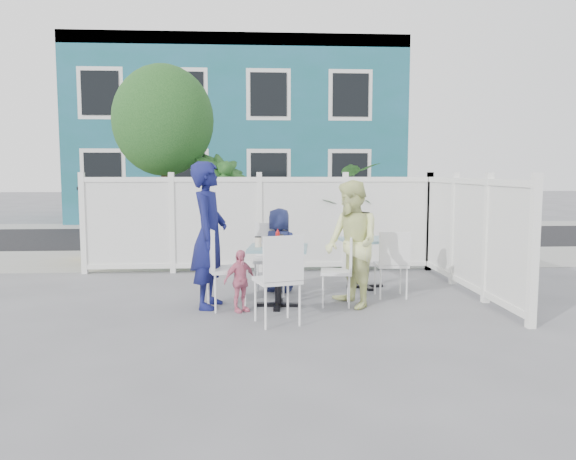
{
  "coord_description": "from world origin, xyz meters",
  "views": [
    {
      "loc": [
        -0.0,
        -6.98,
        1.7
      ],
      "look_at": [
        0.45,
        0.35,
        0.93
      ],
      "focal_mm": 35.0,
      "sensor_mm": 36.0,
      "label": 1
    }
  ],
  "objects": [
    {
      "name": "fence_right",
      "position": [
        3.0,
        0.6,
        0.78
      ],
      "size": [
        0.08,
        3.66,
        1.6
      ],
      "rotation": [
        0.0,
        0.0,
        1.57
      ],
      "color": "white",
      "rests_on": "ground"
    },
    {
      "name": "potted_shrub_a",
      "position": [
        -0.61,
        3.1,
        1.01
      ],
      "size": [
        1.59,
        1.59,
        2.02
      ],
      "primitive_type": "imported",
      "rotation": [
        0.0,
        0.0,
        0.68
      ],
      "color": "#143915",
      "rests_on": "ground"
    },
    {
      "name": "chair_near",
      "position": [
        0.28,
        -0.94,
        0.59
      ],
      "size": [
        0.57,
        0.56,
        1.01
      ],
      "rotation": [
        0.0,
        0.0,
        0.3
      ],
      "color": "white",
      "rests_on": "ground"
    },
    {
      "name": "chair_spare",
      "position": [
        1.85,
        0.31,
        0.53
      ],
      "size": [
        0.41,
        0.4,
        0.91
      ],
      "rotation": [
        0.0,
        0.0,
        -0.0
      ],
      "color": "white",
      "rests_on": "ground"
    },
    {
      "name": "toddler",
      "position": [
        -0.17,
        -0.29,
        0.38
      ],
      "size": [
        0.47,
        0.4,
        0.76
      ],
      "primitive_type": "imported",
      "rotation": [
        0.0,
        0.0,
        0.59
      ],
      "color": "pink",
      "rests_on": "ground"
    },
    {
      "name": "woman",
      "position": [
        1.22,
        -0.12,
        0.79
      ],
      "size": [
        0.82,
        0.93,
        1.59
      ],
      "primitive_type": "imported",
      "rotation": [
        0.0,
        0.0,
        -1.24
      ],
      "color": "#DDED50",
      "rests_on": "ground"
    },
    {
      "name": "plate_main",
      "position": [
        0.28,
        -0.19,
        0.77
      ],
      "size": [
        0.25,
        0.25,
        0.02
      ],
      "primitive_type": "cylinder",
      "color": "white",
      "rests_on": "main_table"
    },
    {
      "name": "ketchup_bottle",
      "position": [
        0.3,
        0.0,
        0.85
      ],
      "size": [
        0.05,
        0.05,
        0.17
      ],
      "primitive_type": "cylinder",
      "color": "#AC1112",
      "rests_on": "main_table"
    },
    {
      "name": "salad_bowl",
      "position": [
        0.49,
        -0.02,
        0.79
      ],
      "size": [
        0.24,
        0.24,
        0.06
      ],
      "primitive_type": "imported",
      "color": "white",
      "rests_on": "main_table"
    },
    {
      "name": "spare_table",
      "position": [
        1.62,
        1.02,
        0.56
      ],
      "size": [
        0.77,
        0.77,
        0.72
      ],
      "rotation": [
        0.0,
        0.0,
        0.14
      ],
      "color": "slate",
      "rests_on": "ground"
    },
    {
      "name": "tree",
      "position": [
        -1.6,
        3.3,
        2.59
      ],
      "size": [
        1.8,
        1.62,
        3.59
      ],
      "color": "#382316",
      "rests_on": "ground"
    },
    {
      "name": "ground",
      "position": [
        0.0,
        0.0,
        0.0
      ],
      "size": [
        80.0,
        80.0,
        0.0
      ],
      "primitive_type": "plane",
      "color": "slate"
    },
    {
      "name": "potted_shrub_b",
      "position": [
        1.63,
        3.0,
        0.92
      ],
      "size": [
        2.04,
        2.13,
        1.84
      ],
      "primitive_type": "imported",
      "rotation": [
        0.0,
        0.0,
        2.05
      ],
      "color": "#143915",
      "rests_on": "ground"
    },
    {
      "name": "far_sidewalk",
      "position": [
        0.0,
        10.6,
        0.01
      ],
      "size": [
        24.0,
        1.6,
        0.01
      ],
      "primitive_type": "cube",
      "color": "gray",
      "rests_on": "ground"
    },
    {
      "name": "chair_back",
      "position": [
        0.23,
        0.73,
        0.57
      ],
      "size": [
        0.48,
        0.46,
        0.97
      ],
      "rotation": [
        0.0,
        0.0,
        3.05
      ],
      "color": "white",
      "rests_on": "ground"
    },
    {
      "name": "coffee_cup_b",
      "position": [
        0.34,
        0.14,
        0.82
      ],
      "size": [
        0.08,
        0.08,
        0.12
      ],
      "primitive_type": "cylinder",
      "color": "beige",
      "rests_on": "main_table"
    },
    {
      "name": "utility_cabinet",
      "position": [
        -2.91,
        4.0,
        0.67
      ],
      "size": [
        0.78,
        0.59,
        1.35
      ],
      "primitive_type": "cube",
      "rotation": [
        0.0,
        0.0,
        0.11
      ],
      "color": "gold",
      "rests_on": "ground"
    },
    {
      "name": "building",
      "position": [
        -0.5,
        14.0,
        3.0
      ],
      "size": [
        11.0,
        6.0,
        6.0
      ],
      "color": "#195D62",
      "rests_on": "ground"
    },
    {
      "name": "near_sidewalk",
      "position": [
        0.0,
        3.8,
        0.01
      ],
      "size": [
        24.0,
        2.6,
        0.01
      ],
      "primitive_type": "cube",
      "color": "gray",
      "rests_on": "ground"
    },
    {
      "name": "boy",
      "position": [
        0.36,
        0.84,
        0.59
      ],
      "size": [
        0.68,
        0.57,
        1.18
      ],
      "primitive_type": "imported",
      "rotation": [
        0.0,
        0.0,
        2.74
      ],
      "color": "navy",
      "rests_on": "ground"
    },
    {
      "name": "man",
      "position": [
        -0.55,
        -0.02,
        0.91
      ],
      "size": [
        0.53,
        0.72,
        1.82
      ],
      "primitive_type": "imported",
      "rotation": [
        0.0,
        0.0,
        1.43
      ],
      "color": "#121651",
      "rests_on": "ground"
    },
    {
      "name": "coffee_cup_a",
      "position": [
        0.06,
        -0.08,
        0.82
      ],
      "size": [
        0.08,
        0.08,
        0.12
      ],
      "primitive_type": "cylinder",
      "color": "beige",
      "rests_on": "main_table"
    },
    {
      "name": "pepper_shaker",
      "position": [
        0.23,
        0.18,
        0.8
      ],
      "size": [
        0.03,
        0.03,
        0.07
      ],
      "primitive_type": "cylinder",
      "color": "black",
      "rests_on": "main_table"
    },
    {
      "name": "main_table",
      "position": [
        0.3,
        -0.05,
        0.59
      ],
      "size": [
        0.8,
        0.8,
        0.76
      ],
      "rotation": [
        0.0,
        0.0,
        -0.12
      ],
      "color": "slate",
      "rests_on": "ground"
    },
    {
      "name": "fence_back",
      "position": [
        0.1,
        2.4,
        0.78
      ],
      "size": [
        5.86,
        0.08,
        1.6
      ],
      "color": "white",
      "rests_on": "ground"
    },
    {
      "name": "salt_shaker",
      "position": [
        0.21,
        0.16,
        0.79
      ],
      "size": [
        0.03,
        0.03,
        0.06
      ],
      "primitive_type": "cylinder",
      "color": "white",
      "rests_on": "main_table"
    },
    {
      "name": "chair_left",
      "position": [
        -0.42,
        -0.14,
        0.58
      ],
      "size": [
        0.55,
        0.56,
        1.0
      ],
      "rotation": [
        0.0,
        0.0,
        -1.27
      ],
      "color": "white",
      "rests_on": "ground"
    },
    {
      "name": "chair_right",
      "position": [
        1.11,
        -0.04,
        0.51
      ],
      "size": [
        0.43,
        0.45,
        0.88
      ],
      "rotation": [
        0.0,
        0.0,
        1.44
      ],
      "color": "white",
      "rests_on": "ground"
    },
    {
      "name": "plate_side",
      "position": [
        0.13,
        0.05,
        0.77
      ],
      "size": [
        0.21,
        0.21,
        0.01
      ],
      "primitive_type": "cylinder",
      "color": "white",
      "rests_on": "main_table"
    },
    {
      "name": "street",
      "position": [
        0.0,
        7.5,
        0.0
      ],
      "size": [
        24.0,
        5.0,
        0.01
      ],
      "primitive_type": "cube",
      "color": "black",
      "rests_on": "ground"
    }
  ]
}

